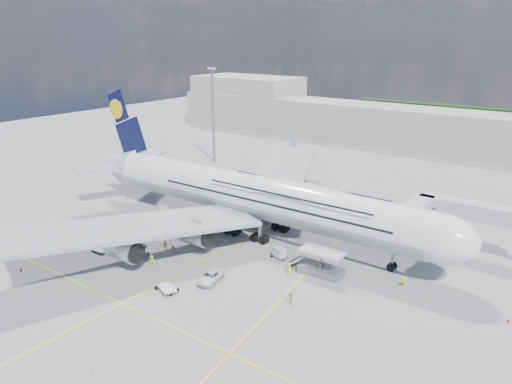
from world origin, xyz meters
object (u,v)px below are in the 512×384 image
Objects in this scene: light_mast at (213,114)px; cone_tail at (127,199)px; dolly_row_a at (100,250)px; dolly_back at (162,211)px; dolly_row_c at (141,252)px; crew_wing at (165,245)px; catering_truck_outer at (269,174)px; crew_tug at (152,261)px; jet_bridge at (451,214)px; cone_wing_right_outer at (21,269)px; dolly_nose_far at (167,288)px; service_van at (210,277)px; crew_nose at (404,281)px; dolly_nose_near at (279,253)px; dolly_row_b at (137,240)px; airliner at (258,196)px; cone_wing_left_outer at (293,193)px; cargo_loader at (320,266)px; catering_truck_inner at (293,194)px; crew_van at (289,268)px; cone_nose at (508,320)px; crew_loader at (291,299)px; cone_wing_right_inner at (173,247)px; baggage_tug at (180,230)px; cone_wing_left_inner at (236,197)px.

cone_tail is at bearing -79.02° from light_mast.
dolly_row_a is 0.87× the size of dolly_back.
dolly_row_c is 1.45× the size of crew_wing.
catering_truck_outer is 33.88m from cone_tail.
light_mast is 14.73× the size of crew_tug.
cone_wing_right_outer is at bearing -138.46° from jet_bridge.
cone_tail reaches higher than dolly_nose_far.
dolly_row_c is at bearing 166.64° from service_van.
light_mast is 79.47m from crew_nose.
crew_tug is (-14.11, -13.72, -0.05)m from dolly_nose_near.
dolly_row_b is 8.42m from crew_tug.
airliner is 53.72m from light_mast.
crew_nose is 0.93× the size of crew_wing.
cone_wing_right_outer is at bearing -57.02° from catering_truck_outer.
airliner reaches higher than dolly_nose_far.
dolly_nose_near reaches higher than cone_wing_right_outer.
cone_wing_left_outer is at bearing 136.29° from crew_nose.
crew_tug is 2.80× the size of cone_wing_right_outer.
dolly_nose_far is at bearing -40.10° from crew_tug.
cargo_loader is 13.78× the size of cone_wing_right_outer.
catering_truck_inner is 12.77× the size of cone_tail.
dolly_row_b is at bearing -49.03° from catering_truck_outer.
dolly_row_b is at bearing 149.12° from dolly_row_c.
airliner is 15.61× the size of service_van.
light_mast is 62.44m from dolly_row_c.
dolly_row_a is at bearing 63.01° from crew_van.
cone_nose reaches higher than dolly_nose_far.
jet_bridge is 5.65× the size of dolly_back.
catering_truck_inner reaches higher than service_van.
crew_tug is at bearing -30.41° from dolly_row_b.
dolly_row_c is 1.44× the size of crew_loader.
cargo_loader is 3.30× the size of dolly_row_c.
service_van is at bearing -23.97° from cone_tail.
dolly_nose_far is at bearing -31.94° from dolly_row_b.
cargo_loader reaches higher than catering_truck_outer.
dolly_row_c is 41.18m from cone_wing_left_outer.
cargo_loader is at bearing 22.55° from dolly_row_c.
crew_wing is 3.14× the size of cone_wing_right_inner.
baggage_tug is 5.30× the size of cone_nose.
cone_wing_right_outer is at bearing -96.01° from cone_wing_left_inner.
dolly_row_a is 18.35m from dolly_nose_far.
light_mast is 59.97m from cone_wing_right_inner.
dolly_nose_far is (12.12, -6.10, 0.10)m from dolly_row_c.
dolly_row_a is at bearing 176.45° from service_van.
cargo_loader is at bearing -66.34° from catering_truck_inner.
airliner is 11.70× the size of catering_truck_inner.
crew_tug is at bearing -149.45° from cargo_loader.
crew_van is 20.84m from crew_tug.
light_mast is 26.59m from catering_truck_outer.
catering_truck_inner is 32.57m from crew_van.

